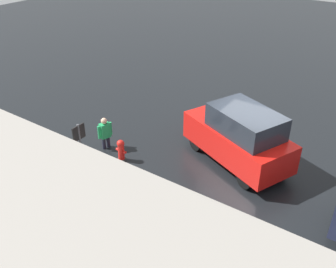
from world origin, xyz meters
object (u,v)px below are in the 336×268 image
moving_hatchback (239,136)px  fire_hydrant (121,150)px  pedestrian (105,131)px  sign_post (81,150)px

moving_hatchback → fire_hydrant: (3.32, 2.19, -0.63)m
fire_hydrant → pedestrian: 1.07m
moving_hatchback → fire_hydrant: bearing=33.4°
sign_post → pedestrian: bearing=-60.4°
moving_hatchback → pedestrian: 4.73m
moving_hatchback → pedestrian: size_ratio=3.49×
fire_hydrant → sign_post: 2.31m
sign_post → fire_hydrant: bearing=-81.4°
sign_post → moving_hatchback: bearing=-126.1°
moving_hatchback → fire_hydrant: 4.03m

